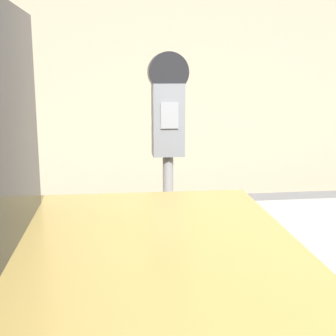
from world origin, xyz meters
name	(u,v)px	position (x,y,z in m)	size (l,w,h in m)	color
sidewalk	(192,256)	(0.00, 2.20, 0.06)	(24.00, 2.80, 0.11)	#9E9B96
parking_meter	(168,138)	(-0.37, 0.97, 1.23)	(0.20, 0.12, 1.56)	gray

